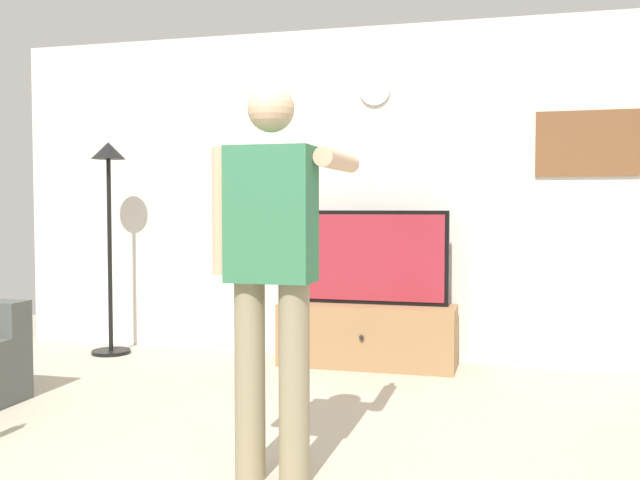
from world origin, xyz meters
The scene contains 7 objects.
back_wall centered at (0.00, 2.95, 1.35)m, with size 6.40×0.10×2.70m, color silver.
tv_stand centered at (0.02, 2.60, 0.24)m, with size 1.37×0.46×0.48m.
television centered at (0.02, 2.65, 0.85)m, with size 1.24×0.07×0.73m.
wall_clock centered at (0.02, 2.89, 2.19)m, with size 0.25×0.25×0.03m, color white.
framed_picture centered at (1.64, 2.90, 1.72)m, with size 0.75×0.04×0.49m, color brown.
floor_lamp centered at (-2.17, 2.51, 1.28)m, with size 0.32×0.32×1.78m.
person_standing_nearer_lamp centered at (0.04, 0.22, 1.01)m, with size 0.56×0.78×1.78m.
Camera 1 is at (1.07, -2.81, 1.25)m, focal length 39.93 mm.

